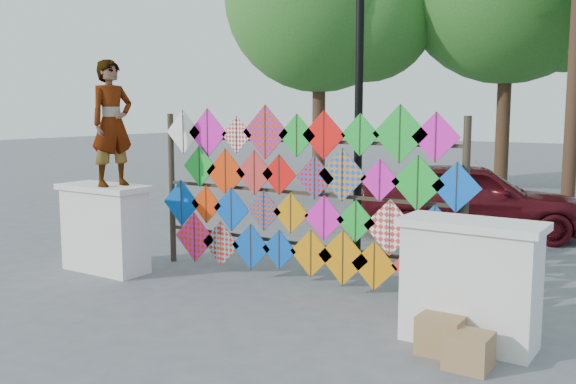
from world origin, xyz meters
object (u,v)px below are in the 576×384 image
object	(u,v)px
sedan	(470,199)
lamppost	(359,87)
vendor_woman	(112,123)
kite_rack	(297,196)

from	to	relation	value
sedan	lamppost	distance (m)	3.92
vendor_woman	sedan	size ratio (longest dim) A/B	0.43
kite_rack	sedan	bearing A→B (deg)	78.79
kite_rack	lamppost	distance (m)	1.96
sedan	lamppost	world-z (taller)	lamppost
vendor_woman	lamppost	world-z (taller)	lamppost
lamppost	kite_rack	bearing A→B (deg)	-100.92
lamppost	sedan	bearing A→B (deg)	78.68
kite_rack	sedan	size ratio (longest dim) A/B	1.18
vendor_woman	lamppost	size ratio (longest dim) A/B	0.40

